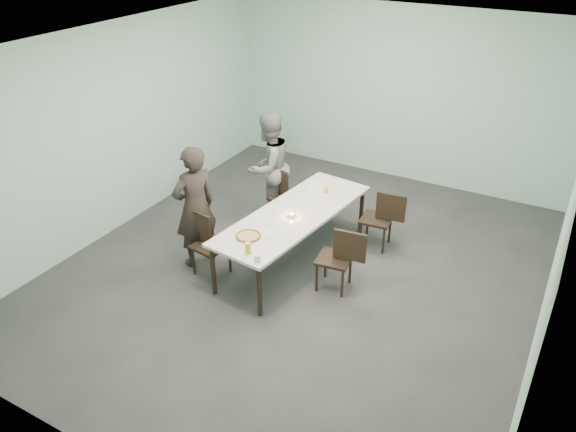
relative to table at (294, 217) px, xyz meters
The scene contains 16 objects.
ground 0.73m from the table, 36.49° to the right, with size 7.00×7.00×0.00m, color #333335.
room_shell 1.35m from the table, 36.49° to the right, with size 6.02×7.02×3.01m.
table is the anchor object (origin of this frame).
chair_near_left 1.21m from the table, 137.93° to the right, with size 0.64×0.48×0.87m.
chair_far_left 1.12m from the table, 127.53° to the left, with size 0.65×0.54×0.87m.
chair_near_right 0.90m from the table, 19.21° to the right, with size 0.63×0.47×0.87m.
chair_far_right 1.32m from the table, 45.19° to the left, with size 0.63×0.45×0.87m.
diner_near 1.32m from the table, 149.50° to the right, with size 0.63×0.41×1.72m, color black.
diner_far 1.36m from the table, 135.24° to the left, with size 0.82×0.64×1.69m, color slate.
pizza 0.85m from the table, 102.96° to the right, with size 0.34×0.34×0.04m.
side_plate 0.62m from the table, 92.82° to the right, with size 0.18×0.18×0.01m, color white.
beer_glass 1.15m from the table, 89.56° to the right, with size 0.08×0.08×0.15m, color gold.
water_tumbler 1.24m from the table, 81.30° to the right, with size 0.08×0.08×0.09m, color silver.
tealight 0.14m from the table, 76.72° to the right, with size 0.06×0.06×0.05m.
amber_tumbler 0.77m from the table, 81.64° to the left, with size 0.07×0.07×0.08m, color gold.
menu 0.85m from the table, 94.93° to the left, with size 0.30×0.22×0.01m, color silver.
Camera 1 is at (2.94, -5.64, 4.37)m, focal length 35.00 mm.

